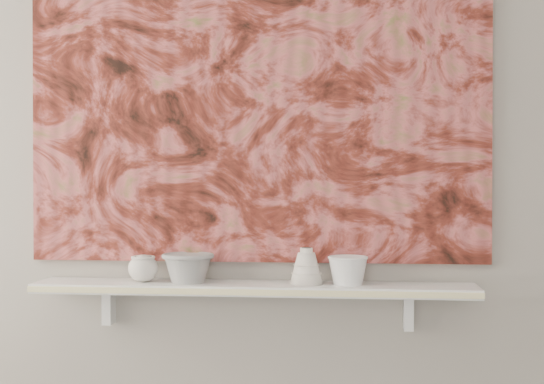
# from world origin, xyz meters

# --- Properties ---
(wall_back) EXTENTS (3.60, 0.00, 3.60)m
(wall_back) POSITION_xyz_m (0.00, 1.60, 1.35)
(wall_back) COLOR gray
(wall_back) RESTS_ON floor
(shelf) EXTENTS (1.40, 0.18, 0.03)m
(shelf) POSITION_xyz_m (0.00, 1.51, 0.92)
(shelf) COLOR silver
(shelf) RESTS_ON wall_back
(shelf_stripe) EXTENTS (1.40, 0.01, 0.02)m
(shelf_stripe) POSITION_xyz_m (0.00, 1.41, 0.92)
(shelf_stripe) COLOR beige
(shelf_stripe) RESTS_ON shelf
(bracket_left) EXTENTS (0.03, 0.06, 0.12)m
(bracket_left) POSITION_xyz_m (-0.49, 1.57, 0.84)
(bracket_left) COLOR silver
(bracket_left) RESTS_ON wall_back
(bracket_right) EXTENTS (0.03, 0.06, 0.12)m
(bracket_right) POSITION_xyz_m (0.49, 1.57, 0.84)
(bracket_right) COLOR silver
(bracket_right) RESTS_ON wall_back
(painting) EXTENTS (1.50, 0.02, 1.10)m
(painting) POSITION_xyz_m (0.00, 1.59, 1.54)
(painting) COLOR maroon
(painting) RESTS_ON wall_back
(house_motif) EXTENTS (0.09, 0.00, 0.08)m
(house_motif) POSITION_xyz_m (0.45, 1.57, 1.23)
(house_motif) COLOR black
(house_motif) RESTS_ON painting
(bowl_grey) EXTENTS (0.20, 0.20, 0.10)m
(bowl_grey) POSITION_xyz_m (-0.21, 1.51, 0.98)
(bowl_grey) COLOR gray
(bowl_grey) RESTS_ON shelf
(cup_cream) EXTENTS (0.11, 0.11, 0.09)m
(cup_cream) POSITION_xyz_m (-0.36, 1.51, 0.97)
(cup_cream) COLOR beige
(cup_cream) RESTS_ON shelf
(bell_vessel) EXTENTS (0.13, 0.13, 0.11)m
(bell_vessel) POSITION_xyz_m (0.17, 1.51, 0.99)
(bell_vessel) COLOR beige
(bell_vessel) RESTS_ON shelf
(bowl_white) EXTENTS (0.15, 0.15, 0.09)m
(bowl_white) POSITION_xyz_m (0.30, 1.51, 0.98)
(bowl_white) COLOR silver
(bowl_white) RESTS_ON shelf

